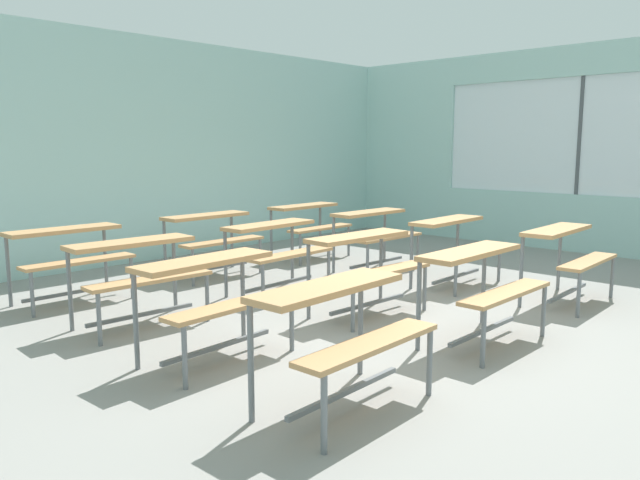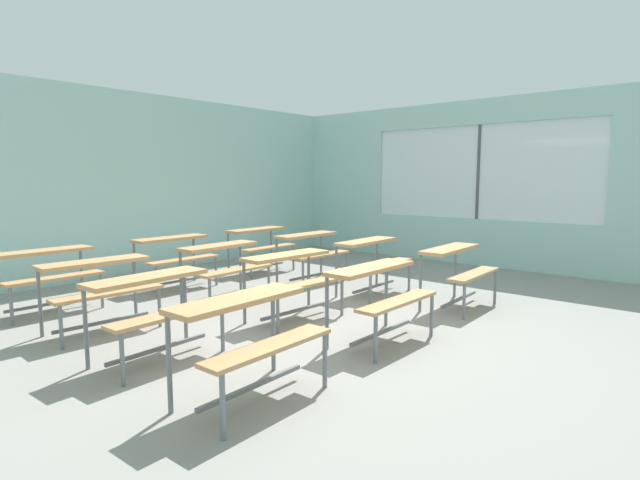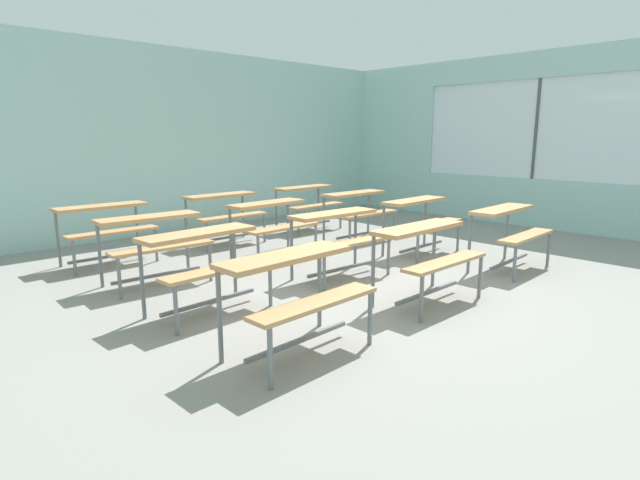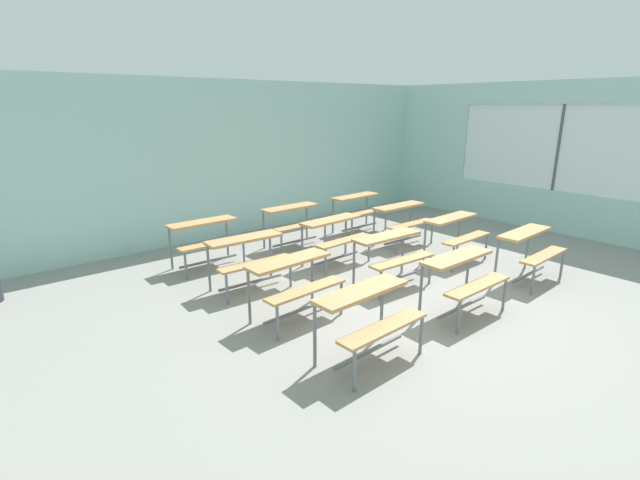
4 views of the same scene
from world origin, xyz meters
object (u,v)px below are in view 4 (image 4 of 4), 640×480
Objects in this scene: desk_bench_r2c1 at (335,231)px; desk_bench_r2c2 at (403,215)px; desk_bench_r2c0 at (248,251)px; desk_bench_r0c0 at (368,309)px; desk_bench_r3c0 at (206,233)px; desk_bench_r1c2 at (456,228)px; desk_bench_r3c2 at (359,205)px; desk_bench_r0c2 at (531,244)px; desk_bench_r1c1 at (392,248)px; desk_bench_r0c1 at (464,271)px; desk_bench_r3c1 at (294,217)px; desk_bench_r1c0 at (295,275)px.

desk_bench_r2c1 and desk_bench_r2c2 have the same top height.
desk_bench_r2c0 is 3.33m from desk_bench_r2c2.
desk_bench_r0c0 is 3.64m from desk_bench_r3c0.
desk_bench_r2c2 is at bearing -19.57° from desk_bench_r3c0.
desk_bench_r0c0 is at bearing -88.73° from desk_bench_r2c0.
desk_bench_r2c1 is (1.65, 0.02, 0.00)m from desk_bench_r2c0.
desk_bench_r3c0 is (-1.70, 1.21, 0.00)m from desk_bench_r2c1.
desk_bench_r3c2 is (0.07, 2.36, 0.00)m from desk_bench_r1c2.
desk_bench_r2c1 is (-1.72, 2.40, 0.00)m from desk_bench_r0c2.
desk_bench_r1c1 is at bearing 143.76° from desk_bench_r0c2.
desk_bench_r2c1 is at bearing 92.49° from desk_bench_r1c1.
desk_bench_r0c0 is at bearing -127.81° from desk_bench_r2c1.
desk_bench_r1c2 is (1.67, 1.25, 0.00)m from desk_bench_r0c1.
desk_bench_r1c1 is 1.00× the size of desk_bench_r2c0.
desk_bench_r0c2 and desk_bench_r1c2 have the same top height.
desk_bench_r3c0 and desk_bench_r3c2 have the same top height.
desk_bench_r1c2 and desk_bench_r3c0 have the same top height.
desk_bench_r0c1 is 2.90m from desk_bench_r2c0.
desk_bench_r3c0 is (0.01, 3.64, 0.00)m from desk_bench_r0c0.
desk_bench_r2c2 is 3.58m from desk_bench_r3c0.
desk_bench_r2c2 is (3.33, 0.02, 0.00)m from desk_bench_r2c0.
desk_bench_r3c1 is at bearing 144.78° from desk_bench_r2c2.
desk_bench_r1c0 is at bearing -126.79° from desk_bench_r3c1.
desk_bench_r1c0 is 2.09m from desk_bench_r2c1.
desk_bench_r0c1 is at bearing -1.38° from desk_bench_r0c0.
desk_bench_r1c1 is 2.04m from desk_bench_r2c0.
desk_bench_r2c1 is 2.08m from desk_bench_r3c2.
desk_bench_r2c2 is (1.70, 2.42, 0.00)m from desk_bench_r0c1.
desk_bench_r3c0 is (-3.42, 3.61, 0.00)m from desk_bench_r0c2.
desk_bench_r2c1 is 1.02× the size of desk_bench_r3c1.
desk_bench_r0c1 is 4.00m from desk_bench_r3c2.
desk_bench_r0c0 is 2.08m from desk_bench_r1c1.
desk_bench_r0c2 and desk_bench_r3c0 have the same top height.
desk_bench_r3c1 is (1.70, 1.22, 0.00)m from desk_bench_r2c0.
desk_bench_r0c0 is at bearing -134.75° from desk_bench_r3c2.
desk_bench_r1c1 is at bearing -91.69° from desk_bench_r3c1.
desk_bench_r1c2 is 2.86m from desk_bench_r3c1.
desk_bench_r3c2 is at bearing 44.98° from desk_bench_r0c0.
desk_bench_r2c1 is 1.20m from desk_bench_r3c1.
desk_bench_r1c0 is 1.00× the size of desk_bench_r2c1.
desk_bench_r2c2 is at bearing 88.94° from desk_bench_r0c2.
desk_bench_r1c0 is 1.02× the size of desk_bench_r3c1.
desk_bench_r1c1 is at bearing -142.67° from desk_bench_r2c2.
desk_bench_r3c0 is (-3.34, 2.38, 0.00)m from desk_bench_r1c2.
desk_bench_r0c1 and desk_bench_r1c2 have the same top height.
desk_bench_r1c0 is at bearing -146.53° from desk_bench_r3c2.
desk_bench_r3c2 is (-0.02, 3.59, 0.00)m from desk_bench_r0c2.
desk_bench_r0c0 is 0.99× the size of desk_bench_r2c0.
desk_bench_r2c0 is at bearing 159.17° from desk_bench_r1c2.
desk_bench_r0c1 is 2.42m from desk_bench_r2c1.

